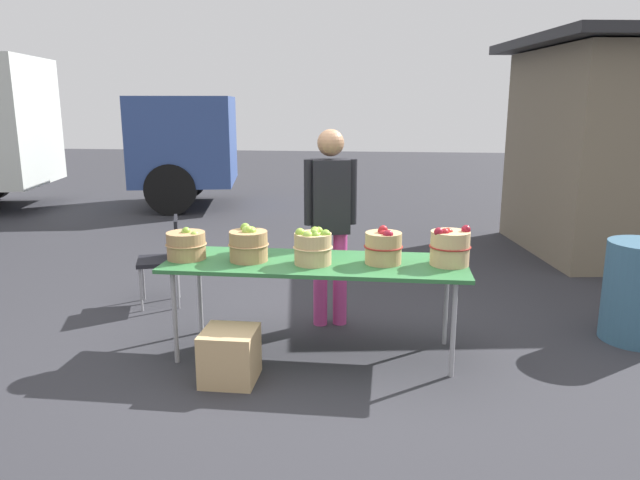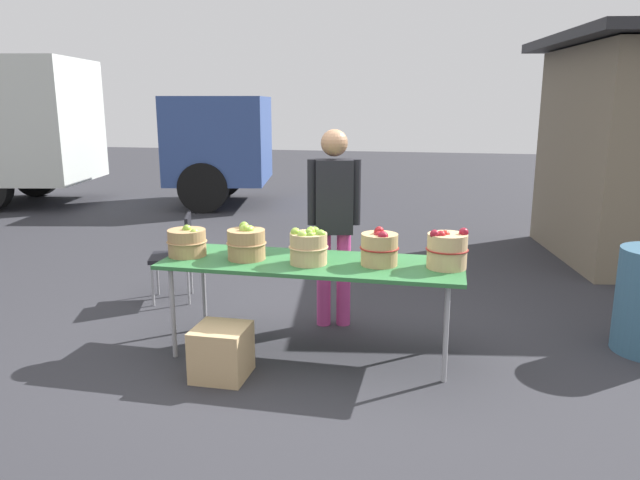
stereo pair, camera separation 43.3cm
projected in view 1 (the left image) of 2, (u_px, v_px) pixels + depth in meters
ground_plane at (316, 352)px, 4.73m from camera, size 40.00×40.00×0.00m
market_table at (315, 266)px, 4.57m from camera, size 2.30×0.76×0.75m
apple_basket_green_0 at (186, 245)px, 4.62m from camera, size 0.32×0.32×0.25m
apple_basket_green_1 at (249, 244)px, 4.56m from camera, size 0.31×0.31×0.28m
apple_basket_green_2 at (313, 247)px, 4.46m from camera, size 0.30×0.30×0.28m
apple_basket_red_0 at (383, 247)px, 4.48m from camera, size 0.29×0.29×0.29m
apple_basket_red_1 at (450, 247)px, 4.44m from camera, size 0.31×0.31×0.30m
vendor_adult at (330, 213)px, 5.12m from camera, size 0.45×0.29×1.72m
folding_chair at (166, 254)px, 5.77m from camera, size 0.51×0.51×0.86m
trash_barrel at (640, 292)px, 4.90m from camera, size 0.58×0.58×0.84m
produce_crate at (230, 355)px, 4.22m from camera, size 0.38×0.38×0.38m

